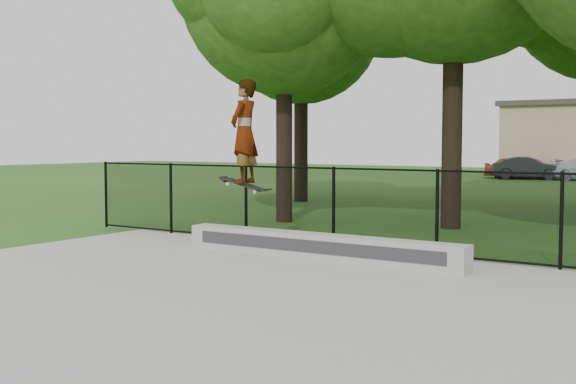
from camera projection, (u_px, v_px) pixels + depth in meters
name	position (u px, v px, depth m)	size (l,w,h in m)	color
ground	(213.00, 343.00, 7.23)	(100.00, 100.00, 0.00)	#2A4D15
concrete_slab	(213.00, 340.00, 7.23)	(14.00, 12.00, 0.06)	#9C9B97
grind_ledge	(318.00, 246.00, 12.01)	(5.18, 0.40, 0.42)	#B5B4B0
car_a	(517.00, 168.00, 39.55)	(1.40, 3.47, 1.19)	brown
car_b	(529.00, 168.00, 38.41)	(1.28, 3.33, 1.21)	black
skater_airborne	(244.00, 133.00, 12.71)	(0.83, 0.72, 2.01)	black
chainlink_fence	(437.00, 214.00, 12.08)	(16.06, 0.06, 1.50)	black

